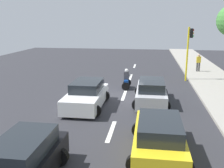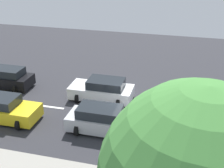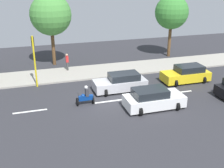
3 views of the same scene
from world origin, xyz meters
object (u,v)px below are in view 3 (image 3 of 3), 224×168
object	(u,v)px
street_tree_north	(172,13)
car_white	(153,99)
car_yellow_cab	(186,74)
motorcycle	(86,97)
traffic_light_corner	(34,54)
street_tree_center	(51,15)
pedestrian_by_tree	(67,61)
car_silver	(121,83)

from	to	relation	value
street_tree_north	car_white	bearing A→B (deg)	148.11
car_yellow_cab	car_white	distance (m)	6.55
motorcycle	traffic_light_corner	distance (m)	6.33
car_yellow_cab	street_tree_north	size ratio (longest dim) A/B	0.61
car_yellow_cab	car_white	size ratio (longest dim) A/B	0.99
street_tree_north	street_tree_center	bearing A→B (deg)	87.63
car_white	motorcycle	distance (m)	5.03
car_yellow_cab	motorcycle	distance (m)	10.00
car_yellow_cab	street_tree_center	distance (m)	14.73
traffic_light_corner	street_tree_north	bearing A→B (deg)	-70.99
pedestrian_by_tree	street_tree_north	world-z (taller)	street_tree_north
motorcycle	street_tree_center	world-z (taller)	street_tree_center
car_silver	street_tree_north	distance (m)	12.93
car_white	motorcycle	xyz separation A→B (m)	(1.96, 4.64, -0.07)
pedestrian_by_tree	street_tree_center	size ratio (longest dim) A/B	0.23
car_white	street_tree_north	distance (m)	15.00
car_white	pedestrian_by_tree	size ratio (longest dim) A/B	2.58
traffic_light_corner	car_white	bearing A→B (deg)	-130.49
car_silver	traffic_light_corner	world-z (taller)	traffic_light_corner
car_yellow_cab	motorcycle	bearing A→B (deg)	102.17
street_tree_center	street_tree_north	bearing A→B (deg)	-92.37
traffic_light_corner	pedestrian_by_tree	bearing A→B (deg)	-44.73
car_yellow_cab	motorcycle	xyz separation A→B (m)	(-2.11, 9.77, -0.07)
traffic_light_corner	street_tree_north	size ratio (longest dim) A/B	0.64
car_white	pedestrian_by_tree	xyz separation A→B (m)	(10.01, 4.82, 0.35)
street_tree_north	car_yellow_cab	bearing A→B (deg)	163.28
car_yellow_cab	motorcycle	size ratio (longest dim) A/B	2.81
car_silver	pedestrian_by_tree	bearing A→B (deg)	29.98
car_white	pedestrian_by_tree	bearing A→B (deg)	25.72
car_silver	pedestrian_by_tree	size ratio (longest dim) A/B	2.62
motorcycle	pedestrian_by_tree	xyz separation A→B (m)	(8.05, 0.19, 0.42)
car_yellow_cab	street_tree_center	size ratio (longest dim) A/B	0.58
car_white	street_tree_north	xyz separation A→B (m)	(12.17, -7.57, 4.40)
traffic_light_corner	street_tree_center	size ratio (longest dim) A/B	0.60
car_white	traffic_light_corner	distance (m)	10.73
street_tree_center	pedestrian_by_tree	bearing A→B (deg)	-159.18
car_silver	pedestrian_by_tree	world-z (taller)	pedestrian_by_tree
car_white	traffic_light_corner	size ratio (longest dim) A/B	0.97
car_white	pedestrian_by_tree	world-z (taller)	pedestrian_by_tree
car_yellow_cab	pedestrian_by_tree	world-z (taller)	pedestrian_by_tree
pedestrian_by_tree	street_tree_north	distance (m)	13.22
car_white	street_tree_north	size ratio (longest dim) A/B	0.62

